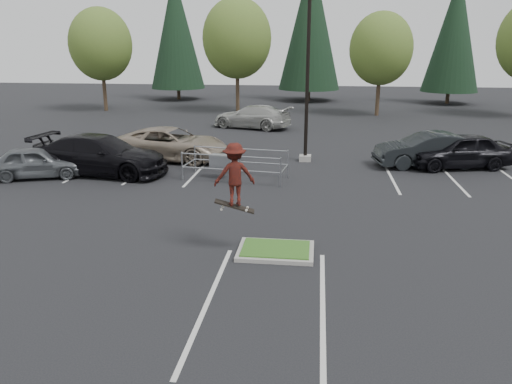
# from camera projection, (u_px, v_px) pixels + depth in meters

# --- Properties ---
(ground) EXTENTS (120.00, 120.00, 0.00)m
(ground) POSITION_uv_depth(u_px,v_px,m) (276.00, 253.00, 14.54)
(ground) COLOR black
(ground) RESTS_ON ground
(grass_median) EXTENTS (2.20, 1.60, 0.16)m
(grass_median) POSITION_uv_depth(u_px,v_px,m) (276.00, 250.00, 14.52)
(grass_median) COLOR gray
(grass_median) RESTS_ON ground
(stall_lines) EXTENTS (22.62, 17.60, 0.01)m
(stall_lines) POSITION_uv_depth(u_px,v_px,m) (255.00, 192.00, 20.43)
(stall_lines) COLOR silver
(stall_lines) RESTS_ON ground
(light_pole) EXTENTS (0.70, 0.60, 10.12)m
(light_pole) POSITION_uv_depth(u_px,v_px,m) (308.00, 71.00, 24.58)
(light_pole) COLOR gray
(light_pole) RESTS_ON ground
(decid_a) EXTENTS (5.44, 5.44, 8.91)m
(decid_a) POSITION_uv_depth(u_px,v_px,m) (101.00, 46.00, 43.62)
(decid_a) COLOR #38281C
(decid_a) RESTS_ON ground
(decid_b) EXTENTS (5.89, 5.89, 9.64)m
(decid_b) POSITION_uv_depth(u_px,v_px,m) (237.00, 41.00, 42.55)
(decid_b) COLOR #38281C
(decid_b) RESTS_ON ground
(decid_c) EXTENTS (5.12, 5.12, 8.38)m
(decid_c) POSITION_uv_depth(u_px,v_px,m) (381.00, 51.00, 40.69)
(decid_c) COLOR #38281C
(decid_c) RESTS_ON ground
(conif_a) EXTENTS (5.72, 5.72, 13.00)m
(conif_a) POSITION_uv_depth(u_px,v_px,m) (176.00, 31.00, 52.19)
(conif_a) COLOR #38281C
(conif_a) RESTS_ON ground
(conif_b) EXTENTS (6.38, 6.38, 14.50)m
(conif_b) POSITION_uv_depth(u_px,v_px,m) (311.00, 23.00, 50.80)
(conif_b) COLOR #38281C
(conif_b) RESTS_ON ground
(conif_c) EXTENTS (5.50, 5.50, 12.50)m
(conif_c) POSITION_uv_depth(u_px,v_px,m) (455.00, 33.00, 48.48)
(conif_c) COLOR #38281C
(conif_c) RESTS_ON ground
(cart_corral) EXTENTS (4.69, 2.19, 1.28)m
(cart_corral) POSITION_uv_depth(u_px,v_px,m) (224.00, 161.00, 22.33)
(cart_corral) COLOR gray
(cart_corral) RESTS_ON ground
(skateboarder) EXTENTS (1.31, 0.99, 2.03)m
(skateboarder) POSITION_uv_depth(u_px,v_px,m) (234.00, 175.00, 14.02)
(skateboarder) COLOR black
(skateboarder) RESTS_ON ground
(car_l_tan) EXTENTS (6.28, 3.46, 1.67)m
(car_l_tan) POSITION_uv_depth(u_px,v_px,m) (171.00, 144.00, 26.00)
(car_l_tan) COLOR gray
(car_l_tan) RESTS_ON ground
(car_l_black) EXTENTS (6.54, 3.24, 1.83)m
(car_l_black) POSITION_uv_depth(u_px,v_px,m) (99.00, 155.00, 23.06)
(car_l_black) COLOR black
(car_l_black) RESTS_ON ground
(car_l_grey) EXTENTS (4.53, 2.95, 1.43)m
(car_l_grey) POSITION_uv_depth(u_px,v_px,m) (36.00, 162.00, 22.49)
(car_l_grey) COLOR #52565B
(car_l_grey) RESTS_ON ground
(car_r_charc) EXTENTS (5.35, 2.65, 1.68)m
(car_r_charc) POSITION_uv_depth(u_px,v_px,m) (428.00, 150.00, 24.47)
(car_r_charc) COLOR black
(car_r_charc) RESTS_ON ground
(car_r_black) EXTENTS (5.35, 3.12, 1.71)m
(car_r_black) POSITION_uv_depth(u_px,v_px,m) (460.00, 151.00, 24.23)
(car_r_black) COLOR black
(car_r_black) RESTS_ON ground
(car_far_silver) EXTENTS (6.07, 3.89, 1.64)m
(car_far_silver) POSITION_uv_depth(u_px,v_px,m) (253.00, 117.00, 35.64)
(car_far_silver) COLOR #B2B3AD
(car_far_silver) RESTS_ON ground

